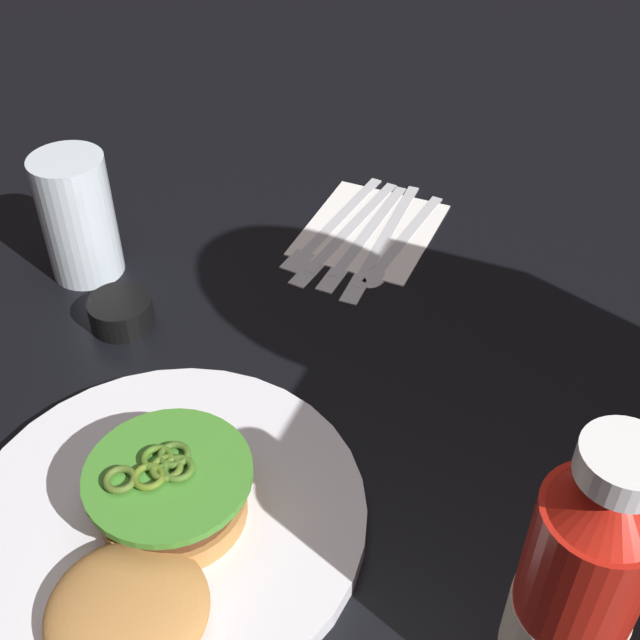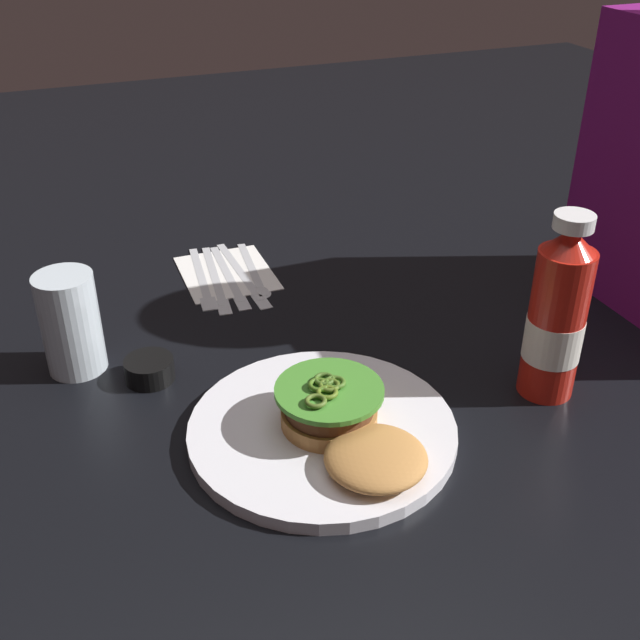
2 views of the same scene
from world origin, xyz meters
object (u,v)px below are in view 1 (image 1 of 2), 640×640
object	(u,v)px
ketchup_bottle	(572,602)
steak_knife	(379,245)
condiment_cup	(121,312)
spoon_utensil	(393,249)
dinner_plate	(167,515)
burger_sandwich	(156,532)
fork_utensil	(328,227)
table_knife	(361,239)
butter_knife	(341,235)
water_glass	(78,217)
napkin	(370,229)

from	to	relation	value
ketchup_bottle	steak_knife	world-z (taller)	ketchup_bottle
ketchup_bottle	condiment_cup	world-z (taller)	ketchup_bottle
spoon_utensil	dinner_plate	bearing A→B (deg)	-6.26
burger_sandwich	fork_utensil	world-z (taller)	burger_sandwich
condiment_cup	table_knife	bearing A→B (deg)	142.79
condiment_cup	table_knife	size ratio (longest dim) A/B	0.28
butter_knife	condiment_cup	bearing A→B (deg)	-33.24
dinner_plate	water_glass	size ratio (longest dim) A/B	2.29
burger_sandwich	spoon_utensil	size ratio (longest dim) A/B	1.05
dinner_plate	fork_utensil	distance (m)	0.39
burger_sandwich	condiment_cup	bearing A→B (deg)	-140.75
spoon_utensil	ketchup_bottle	bearing A→B (deg)	30.55
table_knife	steak_knife	distance (m)	0.02
butter_knife	steak_knife	distance (m)	0.04
water_glass	fork_utensil	xyz separation A→B (m)	(-0.16, 0.19, -0.06)
condiment_cup	fork_utensil	bearing A→B (deg)	151.40
dinner_plate	burger_sandwich	distance (m)	0.04
condiment_cup	napkin	xyz separation A→B (m)	(-0.23, 0.16, -0.01)
water_glass	table_knife	distance (m)	0.28
fork_utensil	table_knife	bearing A→B (deg)	79.18
dinner_plate	spoon_utensil	distance (m)	0.38
dinner_plate	table_knife	size ratio (longest dim) A/B	1.37
steak_knife	spoon_utensil	distance (m)	0.02
butter_knife	steak_knife	world-z (taller)	same
burger_sandwich	ketchup_bottle	xyz separation A→B (m)	(-0.01, 0.26, 0.06)
butter_knife	water_glass	bearing A→B (deg)	-54.88
dinner_plate	fork_utensil	world-z (taller)	dinner_plate
water_glass	steak_knife	size ratio (longest dim) A/B	0.56
ketchup_bottle	spoon_utensil	xyz separation A→B (m)	(-0.39, -0.23, -0.09)
fork_utensil	butter_knife	world-z (taller)	same
burger_sandwich	water_glass	distance (m)	0.36
table_knife	steak_knife	size ratio (longest dim) A/B	0.94
dinner_plate	ketchup_bottle	distance (m)	0.29
water_glass	condiment_cup	world-z (taller)	water_glass
burger_sandwich	condiment_cup	world-z (taller)	burger_sandwich
ketchup_bottle	butter_knife	distance (m)	0.50
burger_sandwich	ketchup_bottle	size ratio (longest dim) A/B	0.87
water_glass	condiment_cup	xyz separation A→B (m)	(0.06, 0.08, -0.05)
spoon_utensil	fork_utensil	bearing A→B (deg)	-97.55
ketchup_bottle	fork_utensil	world-z (taller)	ketchup_bottle
napkin	steak_knife	world-z (taller)	steak_knife
condiment_cup	fork_utensil	size ratio (longest dim) A/B	0.29
table_knife	spoon_utensil	size ratio (longest dim) A/B	1.15
table_knife	burger_sandwich	bearing A→B (deg)	1.38
water_glass	steak_knife	world-z (taller)	water_glass
napkin	fork_utensil	size ratio (longest dim) A/B	0.78
ketchup_bottle	napkin	bearing A→B (deg)	-147.57
burger_sandwich	butter_knife	bearing A→B (deg)	-175.63
condiment_cup	steak_knife	world-z (taller)	condiment_cup
fork_utensil	steak_knife	xyz separation A→B (m)	(0.01, 0.06, 0.00)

